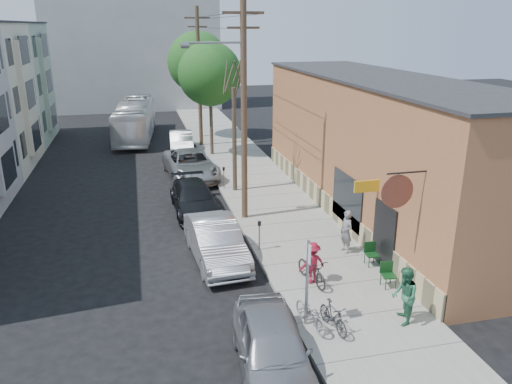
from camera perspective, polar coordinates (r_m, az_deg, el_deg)
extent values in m
plane|color=black|center=(18.92, -5.27, -9.45)|extent=(120.00, 120.00, 0.00)
cube|color=gray|center=(29.65, -0.29, 1.31)|extent=(4.50, 58.00, 0.15)
cube|color=#9E603A|center=(24.95, 13.66, 5.03)|extent=(5.00, 20.00, 6.50)
cube|color=#2B2B2D|center=(24.43, 14.26, 12.57)|extent=(5.20, 20.20, 0.12)
cube|color=tan|center=(24.70, 7.96, -1.30)|extent=(0.10, 20.00, 1.10)
cube|color=black|center=(19.37, 14.44, -5.04)|extent=(0.10, 1.60, 2.60)
cube|color=black|center=(22.18, 10.37, -0.87)|extent=(0.08, 3.00, 2.20)
cylinder|color=brown|center=(16.24, 15.82, 0.05)|extent=(1.10, 0.06, 1.10)
cube|color=gold|center=(19.20, 12.53, 0.65)|extent=(1.00, 0.08, 0.45)
cube|color=beige|center=(35.55, -25.18, 9.78)|extent=(1.10, 3.20, 7.00)
cube|color=#A1B599|center=(43.90, -26.82, 10.90)|extent=(6.00, 8.00, 9.00)
cube|color=#A1B599|center=(43.37, -23.23, 11.31)|extent=(1.10, 3.20, 7.00)
cube|color=#B1B0AB|center=(58.65, -13.76, 15.23)|extent=(18.00, 8.00, 12.00)
cube|color=slate|center=(15.17, 5.85, -10.34)|extent=(0.07, 0.07, 2.80)
cube|color=silver|center=(14.72, 5.98, -6.93)|extent=(0.02, 0.45, 0.60)
cylinder|color=slate|center=(20.27, 0.39, -5.18)|extent=(0.06, 0.06, 1.10)
cylinder|color=black|center=(20.04, 0.39, -3.61)|extent=(0.14, 0.14, 0.18)
cylinder|color=slate|center=(27.89, -3.69, 1.49)|extent=(0.06, 0.06, 1.10)
cylinder|color=black|center=(27.72, -3.71, 2.68)|extent=(0.14, 0.14, 0.18)
cylinder|color=#503A28|center=(22.54, -1.38, 9.07)|extent=(0.28, 0.28, 10.00)
cube|color=#503A28|center=(22.24, -1.47, 19.81)|extent=(1.80, 0.12, 0.12)
cube|color=#503A28|center=(22.23, -1.46, 18.26)|extent=(1.40, 0.10, 0.10)
cylinder|color=slate|center=(21.86, -8.13, 16.25)|extent=(0.35, 0.24, 0.24)
cylinder|color=#503A28|center=(37.85, -6.51, 12.80)|extent=(0.28, 0.28, 10.00)
cube|color=#503A28|center=(37.67, -6.75, 19.17)|extent=(1.80, 0.12, 0.12)
cube|color=#503A28|center=(37.67, -6.72, 18.25)|extent=(1.40, 0.10, 0.10)
cylinder|color=#44392C|center=(27.03, -2.49, 5.93)|extent=(0.24, 0.24, 5.63)
cylinder|color=#44392C|center=(35.21, -5.16, 8.51)|extent=(0.24, 0.24, 5.24)
sphere|color=#23591F|center=(34.82, -5.30, 13.29)|extent=(4.32, 4.32, 4.32)
cylinder|color=#44392C|center=(41.26, -6.47, 10.17)|extent=(0.24, 0.24, 5.58)
sphere|color=#23591F|center=(40.92, -6.63, 14.52)|extent=(4.80, 4.80, 4.80)
imported|color=slate|center=(20.27, 10.28, -4.48)|extent=(0.53, 0.71, 1.76)
imported|color=#2A6945|center=(16.06, 16.62, -11.32)|extent=(0.94, 1.06, 1.83)
imported|color=maroon|center=(17.82, 6.44, -8.03)|extent=(1.08, 0.74, 1.54)
imported|color=black|center=(17.95, 6.41, -8.83)|extent=(0.99, 1.95, 0.98)
imported|color=black|center=(15.50, 8.82, -13.88)|extent=(0.68, 1.55, 0.90)
imported|color=slate|center=(15.58, 6.30, -13.60)|extent=(0.94, 1.79, 0.89)
imported|color=#95969C|center=(13.73, 1.90, -17.42)|extent=(2.31, 4.82, 1.59)
imported|color=#ACAEB4|center=(19.66, -4.61, -5.65)|extent=(2.08, 5.09, 1.64)
imported|color=black|center=(24.84, -7.11, -0.71)|extent=(2.17, 5.05, 1.45)
imported|color=gray|center=(30.54, -7.49, 3.13)|extent=(3.25, 6.15, 1.65)
imported|color=#9FA2A6|center=(36.92, -8.52, 5.66)|extent=(1.89, 4.71, 1.52)
imported|color=white|center=(42.25, -13.64, 8.02)|extent=(3.62, 11.11, 3.04)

